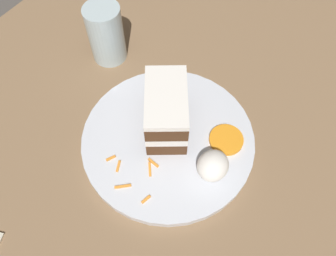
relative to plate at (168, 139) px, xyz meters
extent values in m
plane|color=#4C4742|center=(0.05, 0.05, -0.03)|extent=(6.00, 6.00, 0.00)
cube|color=#846647|center=(0.05, 0.05, -0.02)|extent=(1.34, 0.91, 0.02)
cylinder|color=silver|center=(0.00, 0.00, 0.00)|extent=(0.31, 0.31, 0.02)
cube|color=#4C2D19|center=(0.02, 0.02, 0.02)|extent=(0.14, 0.12, 0.03)
cube|color=white|center=(0.02, 0.02, 0.05)|extent=(0.14, 0.12, 0.02)
cube|color=#4C2D19|center=(0.02, 0.02, 0.07)|extent=(0.14, 0.12, 0.03)
cube|color=white|center=(0.02, 0.02, 0.09)|extent=(0.14, 0.12, 0.01)
ellipsoid|color=white|center=(-0.01, -0.10, 0.03)|extent=(0.06, 0.05, 0.04)
cylinder|color=orange|center=(0.05, -0.09, 0.01)|extent=(0.06, 0.06, 0.01)
cube|color=orange|center=(-0.12, 0.01, 0.01)|extent=(0.02, 0.02, 0.00)
cube|color=orange|center=(-0.11, -0.03, 0.01)|extent=(0.02, 0.01, 0.00)
cube|color=orange|center=(-0.09, 0.06, 0.01)|extent=(0.02, 0.01, 0.00)
cube|color=orange|center=(-0.07, -0.01, 0.01)|extent=(0.02, 0.02, 0.00)
cube|color=orange|center=(-0.09, 0.04, 0.01)|extent=(0.02, 0.01, 0.00)
cube|color=orange|center=(-0.06, -0.01, 0.01)|extent=(0.01, 0.02, 0.00)
cylinder|color=silver|center=(0.11, 0.22, 0.05)|extent=(0.07, 0.07, 0.12)
cylinder|color=silver|center=(0.11, 0.22, 0.01)|extent=(0.06, 0.06, 0.04)
camera|label=1|loc=(-0.23, -0.15, 0.52)|focal=35.00mm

